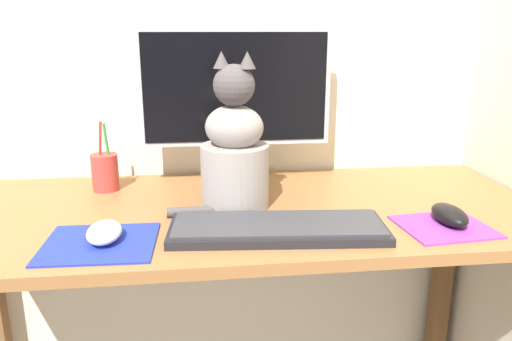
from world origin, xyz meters
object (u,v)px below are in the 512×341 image
cat (236,152)px  pen_cup (105,172)px  keyboard (278,228)px  monitor (236,98)px  computer_mouse_right (450,215)px  computer_mouse_left (104,232)px

cat → pen_cup: (-0.32, 0.17, -0.08)m
keyboard → monitor: bearing=103.4°
monitor → pen_cup: size_ratio=2.79×
computer_mouse_right → pen_cup: (-0.76, 0.34, 0.03)m
keyboard → cat: bearing=117.6°
keyboard → computer_mouse_right: computer_mouse_right is taller
keyboard → cat: 0.22m
monitor → pen_cup: bearing=-175.8°
computer_mouse_left → cat: 0.34m
monitor → computer_mouse_left: size_ratio=4.68×
cat → monitor: bearing=104.5°
keyboard → computer_mouse_right: 0.37m
computer_mouse_left → keyboard: bearing=0.3°
cat → pen_cup: bearing=171.5°
computer_mouse_right → computer_mouse_left: bearing=-179.7°
monitor → computer_mouse_right: (0.42, -0.36, -0.21)m
monitor → computer_mouse_left: 0.51m
monitor → computer_mouse_right: size_ratio=4.34×
pen_cup → keyboard: bearing=-40.6°
cat → pen_cup: size_ratio=2.00×
monitor → keyboard: 0.43m
computer_mouse_left → computer_mouse_right: computer_mouse_right is taller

